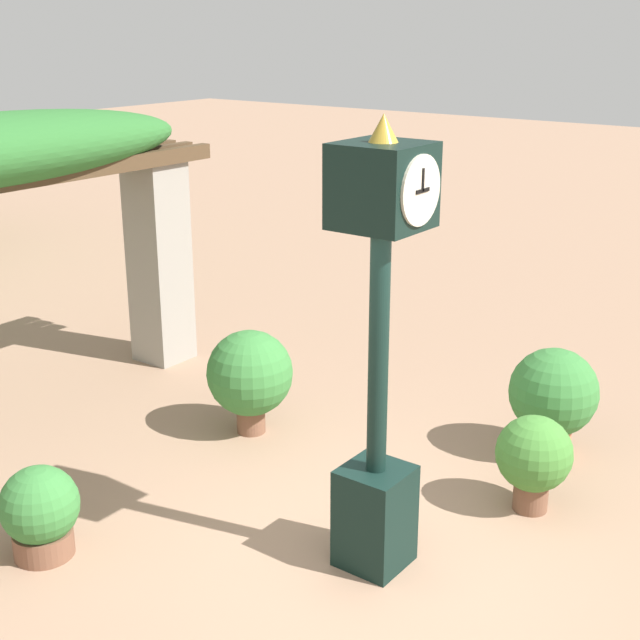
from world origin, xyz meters
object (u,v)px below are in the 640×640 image
at_px(pedestal_clock, 379,352).
at_px(potted_plant_far_left, 534,457).
at_px(potted_plant_near_right, 40,511).
at_px(potted_plant_near_left, 553,396).
at_px(potted_plant_far_right, 250,375).

distance_m(pedestal_clock, potted_plant_far_left, 1.94).
bearing_deg(potted_plant_near_right, potted_plant_near_left, -31.88).
bearing_deg(potted_plant_near_right, pedestal_clock, -55.55).
distance_m(potted_plant_near_left, potted_plant_far_right, 2.84).
xyz_separation_m(pedestal_clock, potted_plant_far_right, (1.14, 2.19, -1.07)).
height_order(pedestal_clock, potted_plant_near_right, pedestal_clock).
bearing_deg(potted_plant_near_left, pedestal_clock, 172.05).
distance_m(potted_plant_near_left, potted_plant_far_left, 1.07).
distance_m(pedestal_clock, potted_plant_near_left, 2.68).
relative_size(potted_plant_near_right, potted_plant_far_right, 0.70).
height_order(pedestal_clock, potted_plant_far_right, pedestal_clock).
xyz_separation_m(potted_plant_near_left, potted_plant_far_right, (-1.29, 2.53, 0.02)).
bearing_deg(pedestal_clock, potted_plant_near_left, -7.95).
height_order(potted_plant_near_left, potted_plant_far_right, potted_plant_far_right).
distance_m(potted_plant_far_left, potted_plant_far_right, 2.82).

